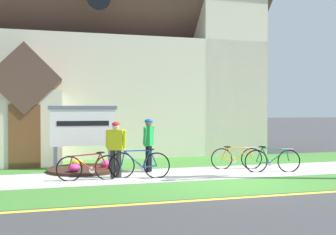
{
  "coord_description": "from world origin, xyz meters",
  "views": [
    {
      "loc": [
        -4.42,
        -9.99,
        1.94
      ],
      "look_at": [
        -0.65,
        3.6,
        1.66
      ],
      "focal_mm": 43.28,
      "sensor_mm": 36.0,
      "label": 1
    }
  ],
  "objects_px": {
    "roadside_conifer": "(227,55)",
    "church_sign": "(83,128)",
    "bicycle_red": "(89,167)",
    "bicycle_silver": "(236,158)",
    "cyclist_in_blue_jersey": "(149,141)",
    "cyclist_in_white_jersey": "(116,145)",
    "bicycle_green": "(139,164)",
    "bicycle_blue": "(272,160)"
  },
  "relations": [
    {
      "from": "bicycle_silver",
      "to": "church_sign",
      "type": "bearing_deg",
      "value": 163.72
    },
    {
      "from": "cyclist_in_white_jersey",
      "to": "cyclist_in_blue_jersey",
      "type": "bearing_deg",
      "value": 34.52
    },
    {
      "from": "church_sign",
      "to": "bicycle_silver",
      "type": "relative_size",
      "value": 1.32
    },
    {
      "from": "church_sign",
      "to": "roadside_conifer",
      "type": "bearing_deg",
      "value": 38.76
    },
    {
      "from": "cyclist_in_white_jersey",
      "to": "roadside_conifer",
      "type": "distance_m",
      "value": 11.53
    },
    {
      "from": "church_sign",
      "to": "cyclist_in_blue_jersey",
      "type": "height_order",
      "value": "church_sign"
    },
    {
      "from": "bicycle_green",
      "to": "cyclist_in_white_jersey",
      "type": "distance_m",
      "value": 0.86
    },
    {
      "from": "bicycle_red",
      "to": "bicycle_blue",
      "type": "distance_m",
      "value": 5.56
    },
    {
      "from": "bicycle_silver",
      "to": "cyclist_in_blue_jersey",
      "type": "xyz_separation_m",
      "value": [
        -2.87,
        0.19,
        0.6
      ]
    },
    {
      "from": "bicycle_silver",
      "to": "roadside_conifer",
      "type": "bearing_deg",
      "value": 68.42
    },
    {
      "from": "bicycle_red",
      "to": "bicycle_green",
      "type": "distance_m",
      "value": 1.41
    },
    {
      "from": "bicycle_red",
      "to": "cyclist_in_white_jersey",
      "type": "height_order",
      "value": "cyclist_in_white_jersey"
    },
    {
      "from": "bicycle_silver",
      "to": "cyclist_in_white_jersey",
      "type": "height_order",
      "value": "cyclist_in_white_jersey"
    },
    {
      "from": "cyclist_in_white_jersey",
      "to": "roadside_conifer",
      "type": "height_order",
      "value": "roadside_conifer"
    },
    {
      "from": "bicycle_red",
      "to": "cyclist_in_white_jersey",
      "type": "bearing_deg",
      "value": 18.29
    },
    {
      "from": "cyclist_in_blue_jersey",
      "to": "roadside_conifer",
      "type": "distance_m",
      "value": 10.28
    },
    {
      "from": "church_sign",
      "to": "bicycle_red",
      "type": "relative_size",
      "value": 1.28
    },
    {
      "from": "bicycle_silver",
      "to": "cyclist_in_white_jersey",
      "type": "xyz_separation_m",
      "value": [
        -4.01,
        -0.59,
        0.56
      ]
    },
    {
      "from": "bicycle_blue",
      "to": "cyclist_in_blue_jersey",
      "type": "bearing_deg",
      "value": 163.27
    },
    {
      "from": "bicycle_green",
      "to": "cyclist_in_blue_jersey",
      "type": "relative_size",
      "value": 1.02
    },
    {
      "from": "bicycle_silver",
      "to": "roadside_conifer",
      "type": "distance_m",
      "value": 9.37
    },
    {
      "from": "church_sign",
      "to": "cyclist_in_white_jersey",
      "type": "xyz_separation_m",
      "value": [
        0.78,
        -1.99,
        -0.42
      ]
    },
    {
      "from": "cyclist_in_blue_jersey",
      "to": "roadside_conifer",
      "type": "height_order",
      "value": "roadside_conifer"
    },
    {
      "from": "bicycle_red",
      "to": "bicycle_blue",
      "type": "relative_size",
      "value": 1.0
    },
    {
      "from": "roadside_conifer",
      "to": "cyclist_in_white_jersey",
      "type": "bearing_deg",
      "value": -130.43
    },
    {
      "from": "bicycle_red",
      "to": "cyclist_in_blue_jersey",
      "type": "height_order",
      "value": "cyclist_in_blue_jersey"
    },
    {
      "from": "cyclist_in_blue_jersey",
      "to": "bicycle_green",
      "type": "bearing_deg",
      "value": -116.14
    },
    {
      "from": "cyclist_in_white_jersey",
      "to": "bicycle_blue",
      "type": "bearing_deg",
      "value": -3.8
    },
    {
      "from": "roadside_conifer",
      "to": "church_sign",
      "type": "bearing_deg",
      "value": -141.24
    },
    {
      "from": "church_sign",
      "to": "roadside_conifer",
      "type": "distance_m",
      "value": 10.61
    },
    {
      "from": "bicycle_red",
      "to": "cyclist_in_blue_jersey",
      "type": "bearing_deg",
      "value": 28.49
    },
    {
      "from": "bicycle_red",
      "to": "bicycle_blue",
      "type": "height_order",
      "value": "bicycle_blue"
    },
    {
      "from": "church_sign",
      "to": "cyclist_in_blue_jersey",
      "type": "xyz_separation_m",
      "value": [
        1.91,
        -1.21,
        -0.38
      ]
    },
    {
      "from": "bicycle_red",
      "to": "cyclist_in_white_jersey",
      "type": "relative_size",
      "value": 1.08
    },
    {
      "from": "bicycle_green",
      "to": "cyclist_in_white_jersey",
      "type": "xyz_separation_m",
      "value": [
        -0.63,
        0.24,
        0.53
      ]
    },
    {
      "from": "bicycle_blue",
      "to": "bicycle_green",
      "type": "xyz_separation_m",
      "value": [
        -4.15,
        0.07,
        0.01
      ]
    },
    {
      "from": "bicycle_red",
      "to": "bicycle_silver",
      "type": "bearing_deg",
      "value": 10.03
    },
    {
      "from": "bicycle_red",
      "to": "church_sign",
      "type": "bearing_deg",
      "value": 90.12
    },
    {
      "from": "bicycle_red",
      "to": "cyclist_in_blue_jersey",
      "type": "relative_size",
      "value": 1.04
    },
    {
      "from": "church_sign",
      "to": "cyclist_in_white_jersey",
      "type": "height_order",
      "value": "church_sign"
    },
    {
      "from": "church_sign",
      "to": "cyclist_in_blue_jersey",
      "type": "relative_size",
      "value": 1.34
    },
    {
      "from": "bicycle_silver",
      "to": "bicycle_green",
      "type": "relative_size",
      "value": 1.0
    }
  ]
}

